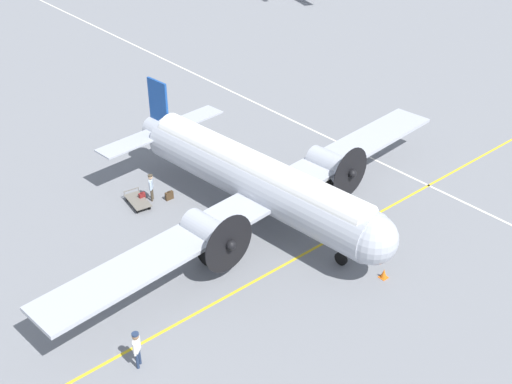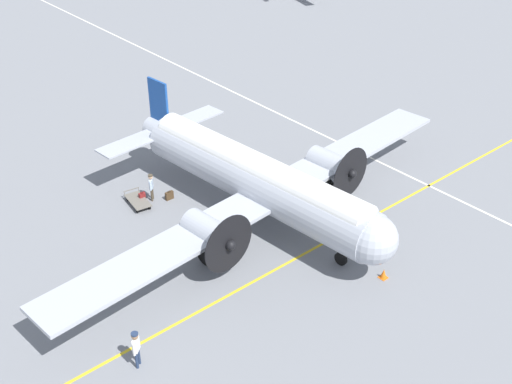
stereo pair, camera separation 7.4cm
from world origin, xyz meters
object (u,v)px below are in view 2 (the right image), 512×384
object	(u,v)px
crew_foreground	(136,345)
traffic_cone	(384,274)
airliner_main	(262,181)
baggage_cart	(138,201)
suitcase_near_door	(169,196)
suitcase_upright_spare	(142,197)
passenger_boarding	(151,184)

from	to	relation	value
crew_foreground	traffic_cone	world-z (taller)	crew_foreground
airliner_main	crew_foreground	world-z (taller)	airliner_main
crew_foreground	baggage_cart	distance (m)	12.44
airliner_main	traffic_cone	distance (m)	8.04
airliner_main	suitcase_near_door	xyz separation A→B (m)	(-2.63, 5.18, -2.29)
suitcase_near_door	suitcase_upright_spare	xyz separation A→B (m)	(-1.34, 0.80, 0.05)
suitcase_near_door	traffic_cone	distance (m)	13.36
passenger_boarding	suitcase_upright_spare	distance (m)	0.96
suitcase_near_door	traffic_cone	size ratio (longest dim) A/B	1.04
airliner_main	passenger_boarding	xyz separation A→B (m)	(-3.42, 5.77, -1.49)
airliner_main	passenger_boarding	bearing A→B (deg)	-154.44
suitcase_near_door	baggage_cart	distance (m)	1.84
suitcase_near_door	baggage_cart	size ratio (longest dim) A/B	0.26
airliner_main	baggage_cart	world-z (taller)	airliner_main
suitcase_near_door	suitcase_upright_spare	bearing A→B (deg)	149.30
suitcase_upright_spare	baggage_cart	world-z (taller)	suitcase_upright_spare
suitcase_upright_spare	baggage_cart	size ratio (longest dim) A/B	0.31
suitcase_upright_spare	traffic_cone	size ratio (longest dim) A/B	1.23
crew_foreground	baggage_cart	bearing A→B (deg)	18.92
crew_foreground	suitcase_upright_spare	distance (m)	12.74
baggage_cart	traffic_cone	size ratio (longest dim) A/B	4.03
baggage_cart	traffic_cone	bearing A→B (deg)	31.46
suitcase_upright_spare	baggage_cart	xyz separation A→B (m)	(-0.37, -0.12, -0.02)
crew_foreground	baggage_cart	xyz separation A→B (m)	(6.47, 10.59, -0.86)
traffic_cone	suitcase_near_door	bearing A→B (deg)	107.11
passenger_boarding	traffic_cone	world-z (taller)	passenger_boarding
suitcase_near_door	airliner_main	bearing A→B (deg)	-63.09
suitcase_upright_spare	traffic_cone	bearing A→B (deg)	-68.77
suitcase_near_door	traffic_cone	xyz separation A→B (m)	(3.93, -12.77, -0.01)
suitcase_upright_spare	suitcase_near_door	bearing A→B (deg)	-30.70
passenger_boarding	airliner_main	bearing A→B (deg)	73.36
passenger_boarding	suitcase_upright_spare	world-z (taller)	passenger_boarding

